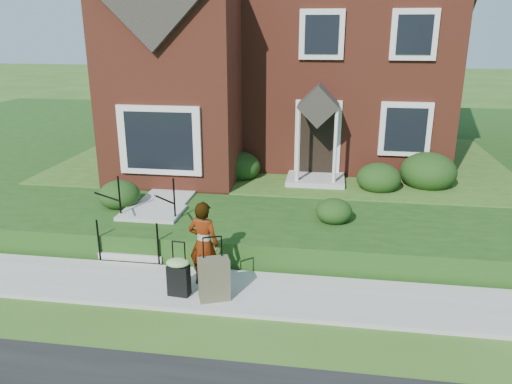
% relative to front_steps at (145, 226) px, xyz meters
% --- Properties ---
extents(ground, '(120.00, 120.00, 0.00)m').
position_rel_front_steps_xyz_m(ground, '(2.50, -1.84, -0.47)').
color(ground, '#2D5119').
rests_on(ground, ground).
extents(sidewalk, '(60.00, 1.60, 0.08)m').
position_rel_front_steps_xyz_m(sidewalk, '(2.50, -1.84, -0.43)').
color(sidewalk, '#9E9B93').
rests_on(sidewalk, ground).
extents(terrace, '(44.00, 20.00, 0.60)m').
position_rel_front_steps_xyz_m(terrace, '(6.50, 9.06, -0.17)').
color(terrace, '#1B3E11').
rests_on(terrace, ground).
extents(walkway, '(1.20, 6.00, 0.06)m').
position_rel_front_steps_xyz_m(walkway, '(0.00, 3.16, 0.16)').
color(walkway, '#9E9B93').
rests_on(walkway, terrace).
extents(main_house, '(10.40, 10.20, 9.40)m').
position_rel_front_steps_xyz_m(main_house, '(2.29, 7.76, 4.79)').
color(main_house, maroon).
rests_on(main_house, terrace).
extents(front_steps, '(1.40, 2.02, 1.50)m').
position_rel_front_steps_xyz_m(front_steps, '(0.00, 0.00, 0.00)').
color(front_steps, '#9E9B93').
rests_on(front_steps, ground).
extents(foundation_shrubs, '(9.84, 4.20, 1.06)m').
position_rel_front_steps_xyz_m(foundation_shrubs, '(2.97, 3.17, 0.58)').
color(foundation_shrubs, black).
rests_on(foundation_shrubs, terrace).
extents(woman, '(0.67, 0.51, 1.67)m').
position_rel_front_steps_xyz_m(woman, '(1.81, -1.69, 0.44)').
color(woman, '#999999').
rests_on(woman, sidewalk).
extents(suitcase_black, '(0.46, 0.39, 1.04)m').
position_rel_front_steps_xyz_m(suitcase_black, '(1.45, -2.17, 0.01)').
color(suitcase_black, black).
rests_on(suitcase_black, sidewalk).
extents(suitcase_olive, '(0.62, 0.49, 1.19)m').
position_rel_front_steps_xyz_m(suitcase_olive, '(2.12, -2.21, 0.00)').
color(suitcase_olive, brown).
rests_on(suitcase_olive, sidewalk).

